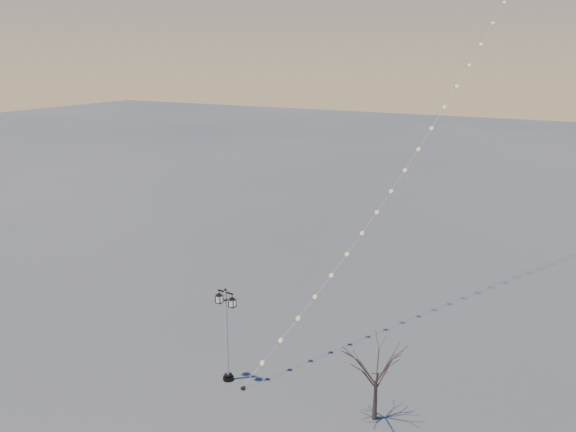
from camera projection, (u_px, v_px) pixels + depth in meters
The scene contains 4 objects.
ground at pixel (240, 385), 31.58m from camera, with size 300.00×300.00×0.00m, color #4C4F4D.
street_lamp at pixel (227, 330), 31.23m from camera, with size 1.42×0.62×5.60m.
bare_tree at pixel (377, 370), 27.85m from camera, with size 2.42×2.42×4.01m.
kite_train at pixel (447, 65), 38.21m from camera, with size 12.57×34.80×34.40m.
Camera 1 is at (15.38, -23.22, 17.84)m, focal length 35.16 mm.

